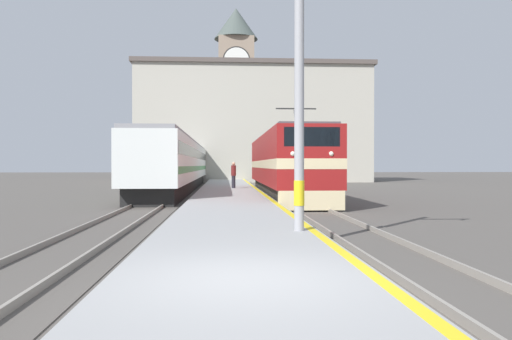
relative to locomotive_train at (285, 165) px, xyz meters
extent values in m
plane|color=#514C47|center=(-3.28, 7.46, -1.96)|extent=(200.00, 200.00, 0.00)
cube|color=#999999|center=(-3.28, 2.46, -1.77)|extent=(3.91, 140.00, 0.38)
cube|color=yellow|center=(-1.47, 2.46, -1.58)|extent=(0.20, 140.00, 0.00)
cube|color=#514C47|center=(0.00, 2.46, -1.95)|extent=(2.84, 140.00, 0.02)
cube|color=gray|center=(-0.72, 2.46, -1.87)|extent=(0.07, 140.00, 0.14)
cube|color=gray|center=(0.72, 2.46, -1.87)|extent=(0.07, 140.00, 0.14)
cube|color=#514C47|center=(-7.12, 2.46, -1.95)|extent=(2.83, 140.00, 0.02)
cube|color=gray|center=(-7.83, 2.46, -1.87)|extent=(0.07, 140.00, 0.14)
cube|color=gray|center=(-6.40, 2.46, -1.87)|extent=(0.07, 140.00, 0.14)
cube|color=black|center=(0.00, 0.04, -1.51)|extent=(2.46, 17.03, 0.90)
cube|color=maroon|center=(0.00, 0.04, 0.32)|extent=(2.90, 18.51, 2.76)
cube|color=beige|center=(0.00, 0.04, 0.04)|extent=(2.92, 18.53, 0.44)
cube|color=beige|center=(0.00, -9.06, -1.47)|extent=(2.75, 0.30, 0.81)
cube|color=black|center=(0.00, -9.15, 1.15)|extent=(2.32, 0.12, 0.80)
sphere|color=white|center=(-0.80, -9.19, 0.46)|extent=(0.20, 0.20, 0.20)
sphere|color=white|center=(0.80, -9.19, 0.46)|extent=(0.20, 0.20, 0.20)
cube|color=#4C4C51|center=(0.00, 0.04, 1.76)|extent=(2.61, 17.58, 0.12)
cylinder|color=#333333|center=(0.00, -4.94, 2.32)|extent=(0.06, 0.63, 1.03)
cylinder|color=#333333|center=(0.00, -4.24, 2.32)|extent=(0.06, 0.63, 1.03)
cube|color=#262626|center=(0.00, -4.59, 2.82)|extent=(2.03, 0.08, 0.06)
cube|color=black|center=(-7.12, 9.29, -1.51)|extent=(2.47, 31.44, 0.90)
cube|color=silver|center=(-7.12, 9.29, 0.28)|extent=(2.90, 32.75, 2.70)
cube|color=black|center=(-7.12, 9.29, 0.82)|extent=(2.92, 32.10, 0.64)
cube|color=#338442|center=(-7.12, 9.29, -0.26)|extent=(2.92, 32.10, 0.36)
cube|color=gray|center=(-7.12, 9.29, 1.73)|extent=(2.67, 32.75, 0.20)
cylinder|color=#9E9EA3|center=(-1.80, -17.62, 1.94)|extent=(0.23, 0.23, 7.05)
cylinder|color=yellow|center=(-1.80, -17.62, -0.68)|extent=(0.25, 0.25, 0.60)
cylinder|color=#23232D|center=(-2.97, 4.63, -1.16)|extent=(0.26, 0.26, 0.85)
cylinder|color=maroon|center=(-2.97, 4.63, -0.38)|extent=(0.34, 0.34, 0.71)
sphere|color=tan|center=(-2.97, 4.63, 0.08)|extent=(0.23, 0.23, 0.23)
cube|color=gray|center=(-2.03, 37.44, 7.43)|extent=(4.64, 4.64, 18.79)
cylinder|color=black|center=(-2.03, 35.11, 13.58)|extent=(3.55, 0.06, 3.55)
cylinder|color=white|center=(-2.03, 35.08, 13.58)|extent=(3.25, 0.10, 3.25)
cone|color=#47514C|center=(-2.03, 37.44, 18.91)|extent=(5.79, 5.79, 4.17)
cube|color=#B7B2A3|center=(-0.20, 30.79, 4.69)|extent=(26.92, 9.97, 13.30)
cube|color=#564C47|center=(-0.20, 30.79, 11.59)|extent=(27.52, 10.57, 0.50)
camera|label=1|loc=(-3.58, -29.44, -0.02)|focal=35.00mm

